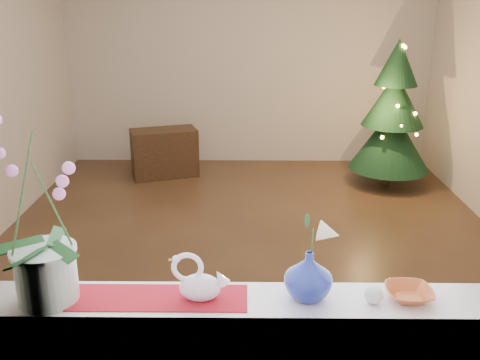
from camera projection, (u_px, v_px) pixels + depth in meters
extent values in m
plane|color=#3C2518|center=(250.00, 244.00, 4.65)|extent=(5.00, 5.00, 0.00)
cube|color=beige|center=(249.00, 55.00, 6.57)|extent=(4.50, 0.10, 2.70)
cube|color=beige|center=(257.00, 211.00, 1.85)|extent=(4.50, 0.10, 2.70)
cube|color=white|center=(255.00, 303.00, 2.12)|extent=(2.20, 0.26, 0.04)
cube|color=maroon|center=(159.00, 298.00, 2.11)|extent=(0.70, 0.20, 0.01)
imported|color=navy|center=(309.00, 272.00, 2.08)|extent=(0.25, 0.25, 0.23)
sphere|color=silver|center=(374.00, 295.00, 2.07)|extent=(0.08, 0.08, 0.07)
imported|color=#AC4D21|center=(409.00, 294.00, 2.11)|extent=(0.16, 0.16, 0.04)
cube|color=black|center=(164.00, 153.00, 6.33)|extent=(0.84, 0.59, 0.57)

